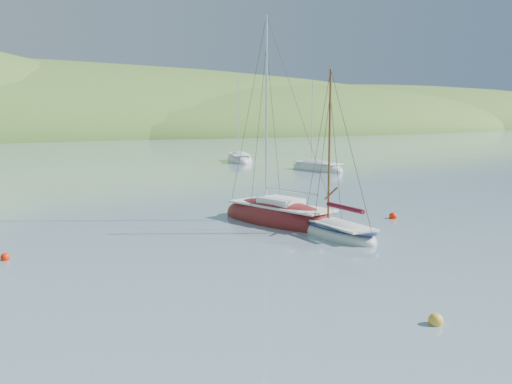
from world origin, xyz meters
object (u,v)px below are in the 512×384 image
daysailer_white (336,232)px  distant_sloop_d (317,169)px  sloop_red (279,218)px  distant_sloop_b (240,160)px

daysailer_white → distant_sloop_d: (19.01, 27.69, -0.03)m
sloop_red → distant_sloop_d: (19.66, 23.26, -0.05)m
daysailer_white → distant_sloop_b: bearing=69.3°
daysailer_white → distant_sloop_b: 45.50m
distant_sloop_b → daysailer_white: bearing=-91.7°
sloop_red → distant_sloop_d: 30.45m
sloop_red → daysailer_white: bearing=-94.2°
distant_sloop_b → distant_sloop_d: size_ratio=1.16×
distant_sloop_b → distant_sloop_d: (1.79, -14.42, -0.02)m
daysailer_white → distant_sloop_d: bearing=57.1°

